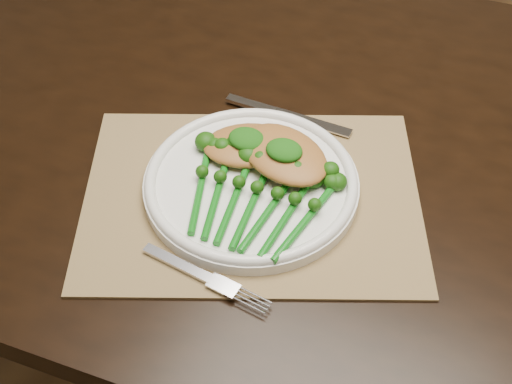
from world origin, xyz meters
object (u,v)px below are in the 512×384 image
at_px(chicken_fillet_left, 249,145).
at_px(broccolini_bundle, 251,205).
at_px(dining_table, 334,294).
at_px(dinner_plate, 251,183).
at_px(placemat, 252,197).

height_order(chicken_fillet_left, broccolini_bundle, chicken_fillet_left).
height_order(dining_table, dinner_plate, dinner_plate).
bearing_deg(dining_table, chicken_fillet_left, -147.26).
relative_size(dining_table, chicken_fillet_left, 13.36).
bearing_deg(placemat, chicken_fillet_left, 94.18).
bearing_deg(dinner_plate, broccolini_bundle, -63.84).
bearing_deg(dinner_plate, dining_table, 56.11).
distance_m(chicken_fillet_left, broccolini_bundle, 0.10).
height_order(dinner_plate, broccolini_bundle, broccolini_bundle).
height_order(placemat, broccolini_bundle, broccolini_bundle).
relative_size(dining_table, dinner_plate, 5.82).
xyz_separation_m(dining_table, placemat, (-0.09, -0.15, 0.37)).
bearing_deg(chicken_fillet_left, dinner_plate, -89.88).
bearing_deg(dining_table, dinner_plate, -129.06).
bearing_deg(dining_table, broccolini_bundle, -117.25).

